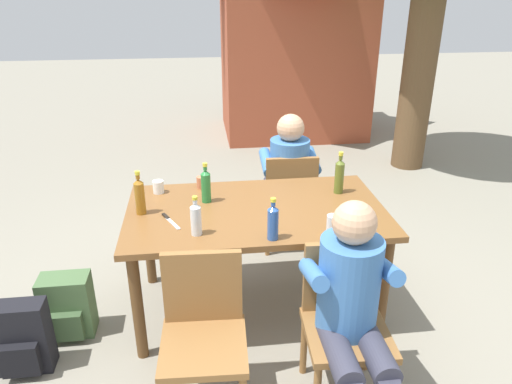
# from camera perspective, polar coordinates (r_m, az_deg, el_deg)

# --- Properties ---
(ground_plane) EXTENTS (24.00, 24.00, 0.00)m
(ground_plane) POSITION_cam_1_polar(r_m,az_deg,el_deg) (3.54, -0.00, -13.32)
(ground_plane) COLOR gray
(dining_table) EXTENTS (1.68, 0.97, 0.77)m
(dining_table) POSITION_cam_1_polar(r_m,az_deg,el_deg) (3.17, -0.00, -3.46)
(dining_table) COLOR brown
(dining_table) RESTS_ON ground_plane
(chair_far_right) EXTENTS (0.45, 0.45, 0.87)m
(chair_far_right) POSITION_cam_1_polar(r_m,az_deg,el_deg) (4.01, 3.93, -0.49)
(chair_far_right) COLOR olive
(chair_far_right) RESTS_ON ground_plane
(chair_near_right) EXTENTS (0.46, 0.46, 0.87)m
(chair_near_right) POSITION_cam_1_polar(r_m,az_deg,el_deg) (2.71, 10.46, -14.24)
(chair_near_right) COLOR olive
(chair_near_right) RESTS_ON ground_plane
(chair_near_left) EXTENTS (0.46, 0.46, 0.87)m
(chair_near_left) POSITION_cam_1_polar(r_m,az_deg,el_deg) (2.61, -6.26, -15.67)
(chair_near_left) COLOR olive
(chair_near_left) RESTS_ON ground_plane
(person_in_white_shirt) EXTENTS (0.47, 0.62, 1.18)m
(person_in_white_shirt) POSITION_cam_1_polar(r_m,az_deg,el_deg) (4.04, 3.74, 2.31)
(person_in_white_shirt) COLOR #3D70B2
(person_in_white_shirt) RESTS_ON ground_plane
(person_in_plaid_shirt) EXTENTS (0.47, 0.62, 1.18)m
(person_in_plaid_shirt) POSITION_cam_1_polar(r_m,az_deg,el_deg) (2.52, 11.39, -12.76)
(person_in_plaid_shirt) COLOR #3D70B2
(person_in_plaid_shirt) RESTS_ON ground_plane
(bottle_blue) EXTENTS (0.06, 0.06, 0.26)m
(bottle_blue) POSITION_cam_1_polar(r_m,az_deg,el_deg) (2.73, 2.02, -3.53)
(bottle_blue) COLOR #2D56A3
(bottle_blue) RESTS_ON dining_table
(bottle_amber) EXTENTS (0.06, 0.06, 0.29)m
(bottle_amber) POSITION_cam_1_polar(r_m,az_deg,el_deg) (3.11, -13.65, -0.41)
(bottle_amber) COLOR #996019
(bottle_amber) RESTS_ON dining_table
(bottle_olive) EXTENTS (0.06, 0.06, 0.30)m
(bottle_olive) POSITION_cam_1_polar(r_m,az_deg,el_deg) (3.37, 9.88, 1.95)
(bottle_olive) COLOR #566623
(bottle_olive) RESTS_ON dining_table
(bottle_clear) EXTENTS (0.06, 0.06, 0.24)m
(bottle_clear) POSITION_cam_1_polar(r_m,az_deg,el_deg) (2.80, -7.15, -3.11)
(bottle_clear) COLOR white
(bottle_clear) RESTS_ON dining_table
(bottle_green) EXTENTS (0.06, 0.06, 0.28)m
(bottle_green) POSITION_cam_1_polar(r_m,az_deg,el_deg) (3.20, -5.98, 0.80)
(bottle_green) COLOR #287A38
(bottle_green) RESTS_ON dining_table
(cup_white) EXTENTS (0.08, 0.08, 0.09)m
(cup_white) POSITION_cam_1_polar(r_m,az_deg,el_deg) (3.42, -11.53, 0.60)
(cup_white) COLOR white
(cup_white) RESTS_ON dining_table
(cup_glass) EXTENTS (0.07, 0.07, 0.11)m
(cup_glass) POSITION_cam_1_polar(r_m,az_deg,el_deg) (2.86, 9.09, -3.77)
(cup_glass) COLOR silver
(cup_glass) RESTS_ON dining_table
(cup_terracotta) EXTENTS (0.07, 0.07, 0.08)m
(cup_terracotta) POSITION_cam_1_polar(r_m,az_deg,el_deg) (3.45, -6.52, 1.15)
(cup_terracotta) COLOR #BC6B47
(cup_terracotta) RESTS_ON dining_table
(table_knife) EXTENTS (0.12, 0.22, 0.01)m
(table_knife) POSITION_cam_1_polar(r_m,az_deg,el_deg) (3.03, -10.23, -3.31)
(table_knife) COLOR silver
(table_knife) RESTS_ON dining_table
(backpack_by_near_side) EXTENTS (0.30, 0.21, 0.46)m
(backpack_by_near_side) POSITION_cam_1_polar(r_m,az_deg,el_deg) (3.23, -25.97, -15.48)
(backpack_by_near_side) COLOR black
(backpack_by_near_side) RESTS_ON ground_plane
(backpack_by_far_side) EXTENTS (0.31, 0.24, 0.42)m
(backpack_by_far_side) POSITION_cam_1_polar(r_m,az_deg,el_deg) (3.41, -21.49, -12.62)
(backpack_by_far_side) COLOR #47663D
(backpack_by_far_side) RESTS_ON ground_plane
(brick_kiosk) EXTENTS (2.31, 1.72, 2.55)m
(brick_kiosk) POSITION_cam_1_polar(r_m,az_deg,el_deg) (7.23, 4.51, 17.50)
(brick_kiosk) COLOR #9E472D
(brick_kiosk) RESTS_ON ground_plane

